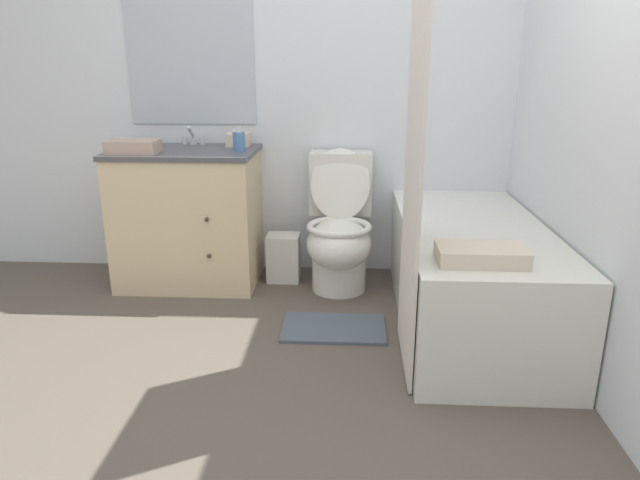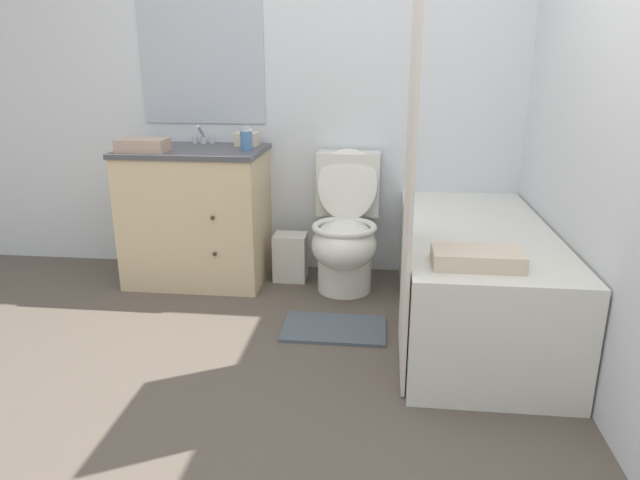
# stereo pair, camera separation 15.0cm
# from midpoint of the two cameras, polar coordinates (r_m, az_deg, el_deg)

# --- Properties ---
(ground_plane) EXTENTS (14.00, 14.00, 0.00)m
(ground_plane) POSITION_cam_midpoint_polar(r_m,az_deg,el_deg) (2.27, -4.82, -18.08)
(ground_plane) COLOR brown
(wall_back) EXTENTS (8.00, 0.06, 2.50)m
(wall_back) POSITION_cam_midpoint_polar(r_m,az_deg,el_deg) (3.60, -1.50, 16.41)
(wall_back) COLOR silver
(wall_back) RESTS_ON ground_plane
(wall_right) EXTENTS (0.05, 2.73, 2.50)m
(wall_right) POSITION_cam_midpoint_polar(r_m,az_deg,el_deg) (2.85, 23.10, 14.78)
(wall_right) COLOR silver
(wall_right) RESTS_ON ground_plane
(vanity_cabinet) EXTENTS (0.84, 0.58, 0.82)m
(vanity_cabinet) POSITION_cam_midpoint_polar(r_m,az_deg,el_deg) (3.57, -14.18, 2.41)
(vanity_cabinet) COLOR beige
(vanity_cabinet) RESTS_ON ground_plane
(sink_faucet) EXTENTS (0.14, 0.12, 0.12)m
(sink_faucet) POSITION_cam_midpoint_polar(r_m,az_deg,el_deg) (3.68, -13.76, 9.79)
(sink_faucet) COLOR silver
(sink_faucet) RESTS_ON vanity_cabinet
(toilet) EXTENTS (0.38, 0.63, 0.82)m
(toilet) POSITION_cam_midpoint_polar(r_m,az_deg,el_deg) (3.38, 0.68, 0.85)
(toilet) COLOR silver
(toilet) RESTS_ON ground_plane
(bathtub) EXTENTS (0.70, 1.56, 0.53)m
(bathtub) POSITION_cam_midpoint_polar(r_m,az_deg,el_deg) (3.02, 13.42, -3.33)
(bathtub) COLOR silver
(bathtub) RESTS_ON ground_plane
(shower_curtain) EXTENTS (0.02, 0.59, 1.85)m
(shower_curtain) POSITION_cam_midpoint_polar(r_m,az_deg,el_deg) (2.40, 7.58, 8.00)
(shower_curtain) COLOR silver
(shower_curtain) RESTS_ON ground_plane
(wastebasket) EXTENTS (0.20, 0.17, 0.29)m
(wastebasket) POSITION_cam_midpoint_polar(r_m,az_deg,el_deg) (3.56, -4.88, -1.77)
(wastebasket) COLOR silver
(wastebasket) RESTS_ON ground_plane
(tissue_box) EXTENTS (0.14, 0.13, 0.10)m
(tissue_box) POSITION_cam_midpoint_polar(r_m,az_deg,el_deg) (3.55, -9.38, 9.92)
(tissue_box) COLOR beige
(tissue_box) RESTS_ON vanity_cabinet
(soap_dispenser) EXTENTS (0.07, 0.07, 0.14)m
(soap_dispenser) POSITION_cam_midpoint_polar(r_m,az_deg,el_deg) (3.35, -9.40, 9.78)
(soap_dispenser) COLOR #4C7AB2
(soap_dispenser) RESTS_ON vanity_cabinet
(hand_towel_folded) EXTENTS (0.28, 0.17, 0.07)m
(hand_towel_folded) POSITION_cam_midpoint_polar(r_m,az_deg,el_deg) (3.42, -19.39, 8.79)
(hand_towel_folded) COLOR tan
(hand_towel_folded) RESTS_ON vanity_cabinet
(bath_towel_folded) EXTENTS (0.36, 0.20, 0.07)m
(bath_towel_folded) POSITION_cam_midpoint_polar(r_m,az_deg,el_deg) (2.39, 14.08, -1.45)
(bath_towel_folded) COLOR beige
(bath_towel_folded) RESTS_ON bathtub
(bath_mat) EXTENTS (0.53, 0.34, 0.02)m
(bath_mat) POSITION_cam_midpoint_polar(r_m,az_deg,el_deg) (2.96, -0.08, -8.81)
(bath_mat) COLOR #4C5660
(bath_mat) RESTS_ON ground_plane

